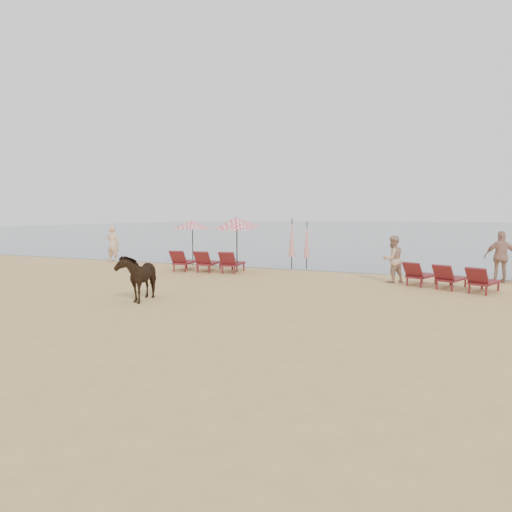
{
  "coord_description": "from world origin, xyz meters",
  "views": [
    {
      "loc": [
        5.68,
        -8.62,
        2.53
      ],
      "look_at": [
        0.0,
        5.0,
        1.1
      ],
      "focal_mm": 30.0,
      "sensor_mm": 36.0,
      "label": 1
    }
  ],
  "objects_px": {
    "lounger_cluster_right": "(449,277)",
    "beachgoer_left": "(113,244)",
    "umbrella_open_left_a": "(192,225)",
    "cow": "(139,277)",
    "umbrella_open_left_b": "(237,222)",
    "umbrella_closed_left": "(307,240)",
    "beachgoer_right_a": "(393,259)",
    "lounger_cluster_left": "(207,262)",
    "beachgoer_right_b": "(501,257)",
    "umbrella_closed_right": "(292,238)"
  },
  "relations": [
    {
      "from": "umbrella_closed_left",
      "to": "beachgoer_left",
      "type": "relative_size",
      "value": 1.12
    },
    {
      "from": "umbrella_open_left_b",
      "to": "beachgoer_right_a",
      "type": "xyz_separation_m",
      "value": [
        6.61,
        -0.4,
        -1.32
      ]
    },
    {
      "from": "lounger_cluster_right",
      "to": "umbrella_open_left_b",
      "type": "height_order",
      "value": "umbrella_open_left_b"
    },
    {
      "from": "beachgoer_right_a",
      "to": "lounger_cluster_right",
      "type": "bearing_deg",
      "value": 114.06
    },
    {
      "from": "lounger_cluster_right",
      "to": "lounger_cluster_left",
      "type": "bearing_deg",
      "value": -161.39
    },
    {
      "from": "lounger_cluster_right",
      "to": "umbrella_open_left_b",
      "type": "xyz_separation_m",
      "value": [
        -8.52,
        1.2,
        1.78
      ]
    },
    {
      "from": "lounger_cluster_right",
      "to": "umbrella_closed_left",
      "type": "distance_m",
      "value": 6.95
    },
    {
      "from": "lounger_cluster_left",
      "to": "beachgoer_left",
      "type": "xyz_separation_m",
      "value": [
        -6.52,
        1.47,
        0.53
      ]
    },
    {
      "from": "beachgoer_left",
      "to": "cow",
      "type": "bearing_deg",
      "value": 128.13
    },
    {
      "from": "lounger_cluster_left",
      "to": "beachgoer_right_a",
      "type": "bearing_deg",
      "value": -6.49
    },
    {
      "from": "umbrella_open_left_a",
      "to": "beachgoer_right_b",
      "type": "bearing_deg",
      "value": -0.74
    },
    {
      "from": "beachgoer_right_a",
      "to": "beachgoer_right_b",
      "type": "relative_size",
      "value": 0.91
    },
    {
      "from": "beachgoer_left",
      "to": "lounger_cluster_right",
      "type": "bearing_deg",
      "value": 165.58
    },
    {
      "from": "beachgoer_left",
      "to": "umbrella_closed_left",
      "type": "bearing_deg",
      "value": -179.98
    },
    {
      "from": "cow",
      "to": "beachgoer_right_a",
      "type": "relative_size",
      "value": 0.95
    },
    {
      "from": "lounger_cluster_right",
      "to": "beachgoer_right_b",
      "type": "bearing_deg",
      "value": 74.85
    },
    {
      "from": "umbrella_open_left_a",
      "to": "cow",
      "type": "xyz_separation_m",
      "value": [
        3.03,
        -8.12,
        -1.34
      ]
    },
    {
      "from": "umbrella_open_left_b",
      "to": "cow",
      "type": "bearing_deg",
      "value": -66.47
    },
    {
      "from": "umbrella_open_left_b",
      "to": "umbrella_closed_left",
      "type": "bearing_deg",
      "value": 64.98
    },
    {
      "from": "beachgoer_right_a",
      "to": "umbrella_closed_right",
      "type": "bearing_deg",
      "value": -69.94
    },
    {
      "from": "umbrella_closed_left",
      "to": "umbrella_open_left_a",
      "type": "bearing_deg",
      "value": -171.11
    },
    {
      "from": "lounger_cluster_left",
      "to": "beachgoer_right_b",
      "type": "bearing_deg",
      "value": 0.84
    },
    {
      "from": "lounger_cluster_right",
      "to": "umbrella_closed_left",
      "type": "bearing_deg",
      "value": 173.16
    },
    {
      "from": "lounger_cluster_left",
      "to": "cow",
      "type": "height_order",
      "value": "cow"
    },
    {
      "from": "lounger_cluster_left",
      "to": "umbrella_closed_right",
      "type": "height_order",
      "value": "umbrella_closed_right"
    },
    {
      "from": "beachgoer_left",
      "to": "beachgoer_right_b",
      "type": "xyz_separation_m",
      "value": [
        18.11,
        0.09,
        -0.02
      ]
    },
    {
      "from": "umbrella_open_left_a",
      "to": "lounger_cluster_right",
      "type": "bearing_deg",
      "value": -12.13
    },
    {
      "from": "cow",
      "to": "beachgoer_right_a",
      "type": "distance_m",
      "value": 9.2
    },
    {
      "from": "umbrella_open_left_b",
      "to": "umbrella_closed_left",
      "type": "distance_m",
      "value": 3.49
    },
    {
      "from": "umbrella_open_left_b",
      "to": "umbrella_closed_right",
      "type": "relative_size",
      "value": 1.07
    },
    {
      "from": "umbrella_open_left_a",
      "to": "beachgoer_right_a",
      "type": "distance_m",
      "value": 9.9
    },
    {
      "from": "lounger_cluster_left",
      "to": "beachgoer_right_b",
      "type": "relative_size",
      "value": 1.63
    },
    {
      "from": "beachgoer_right_a",
      "to": "umbrella_open_left_b",
      "type": "bearing_deg",
      "value": -46.83
    },
    {
      "from": "lounger_cluster_right",
      "to": "umbrella_closed_left",
      "type": "xyz_separation_m",
      "value": [
        -5.98,
        3.43,
        0.94
      ]
    },
    {
      "from": "lounger_cluster_left",
      "to": "beachgoer_right_a",
      "type": "distance_m",
      "value": 7.87
    },
    {
      "from": "umbrella_open_left_a",
      "to": "beachgoer_left",
      "type": "bearing_deg",
      "value": -175.67
    },
    {
      "from": "lounger_cluster_left",
      "to": "umbrella_closed_left",
      "type": "height_order",
      "value": "umbrella_closed_left"
    },
    {
      "from": "umbrella_closed_left",
      "to": "cow",
      "type": "distance_m",
      "value": 9.39
    },
    {
      "from": "beachgoer_left",
      "to": "beachgoer_right_a",
      "type": "distance_m",
      "value": 14.45
    },
    {
      "from": "umbrella_open_left_a",
      "to": "umbrella_closed_left",
      "type": "distance_m",
      "value": 5.73
    },
    {
      "from": "beachgoer_left",
      "to": "beachgoer_right_b",
      "type": "relative_size",
      "value": 1.02
    },
    {
      "from": "beachgoer_right_b",
      "to": "beachgoer_right_a",
      "type": "bearing_deg",
      "value": 20.5
    },
    {
      "from": "lounger_cluster_right",
      "to": "cow",
      "type": "bearing_deg",
      "value": -123.93
    },
    {
      "from": "umbrella_closed_left",
      "to": "beachgoer_right_b",
      "type": "distance_m",
      "value": 7.88
    },
    {
      "from": "umbrella_open_left_a",
      "to": "beachgoer_right_b",
      "type": "height_order",
      "value": "umbrella_open_left_a"
    },
    {
      "from": "umbrella_open_left_a",
      "to": "umbrella_closed_left",
      "type": "xyz_separation_m",
      "value": [
        5.62,
        0.88,
        -0.69
      ]
    },
    {
      "from": "lounger_cluster_right",
      "to": "beachgoer_right_b",
      "type": "xyz_separation_m",
      "value": [
        1.82,
        2.31,
        0.55
      ]
    },
    {
      "from": "lounger_cluster_right",
      "to": "beachgoer_left",
      "type": "xyz_separation_m",
      "value": [
        -16.29,
        2.22,
        0.57
      ]
    },
    {
      "from": "lounger_cluster_right",
      "to": "umbrella_open_left_b",
      "type": "bearing_deg",
      "value": -165.01
    },
    {
      "from": "lounger_cluster_left",
      "to": "umbrella_closed_left",
      "type": "bearing_deg",
      "value": 28.37
    }
  ]
}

